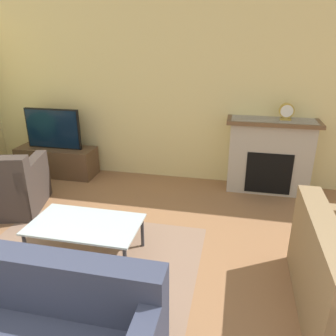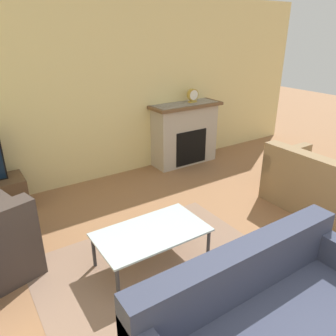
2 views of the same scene
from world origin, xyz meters
name	(u,v)px [view 1 (image 1 of 2)]	position (x,y,z in m)	size (l,w,h in m)	color
wall_back	(160,92)	(0.00, 4.43, 1.35)	(8.69, 0.06, 2.70)	beige
area_rug	(81,265)	(-0.23, 1.99, 0.00)	(2.30, 1.83, 0.00)	#896B56
fireplace	(269,154)	(1.66, 4.20, 0.56)	(1.25, 0.47, 1.06)	#B2A899
tv_stand	(57,161)	(-1.67, 4.10, 0.23)	(1.27, 0.46, 0.46)	brown
tv	(53,129)	(-1.67, 4.09, 0.78)	(0.91, 0.06, 0.64)	black
armchair_accent	(8,188)	(-1.66, 2.86, 0.30)	(0.99, 1.03, 0.82)	#3D332D
coffee_table	(85,226)	(-0.23, 2.15, 0.35)	(1.10, 0.63, 0.38)	#333338
mantel_clock	(286,111)	(1.82, 4.20, 1.18)	(0.20, 0.07, 0.23)	#B79338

